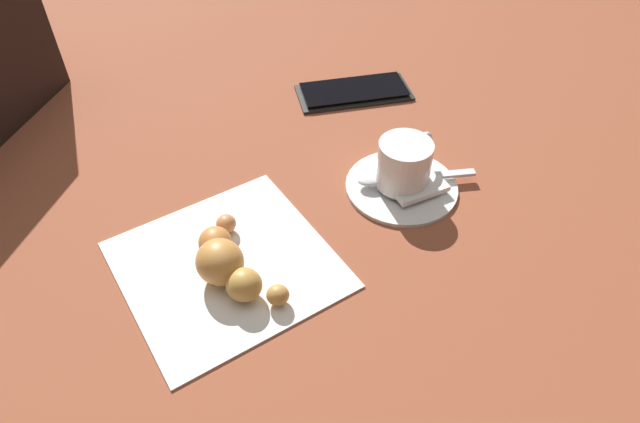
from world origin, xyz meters
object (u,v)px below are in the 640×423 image
Objects in this scene: saucer at (402,185)px; cell_phone at (354,91)px; teaspoon at (397,178)px; sugar_packet at (422,191)px; croissant at (227,262)px; napkin at (227,264)px; espresso_cup at (405,163)px.

saucer is 0.75× the size of cell_phone.
teaspoon is 1.94× the size of sugar_packet.
croissant is at bearing -7.96° from saucer.
saucer is at bearing 59.71° from cell_phone.
croissant is at bearing 62.32° from napkin.
saucer reaches higher than napkin.
espresso_cup reaches higher than cell_phone.
teaspoon is at bearing 169.70° from napkin.
sugar_packet is 0.31× the size of napkin.
saucer is at bearing 110.17° from sugar_packet.
napkin is at bearing 179.11° from sugar_packet.
sugar_packet is at bearing 165.45° from croissant.
croissant is 0.33m from cell_phone.
saucer is at bearing 110.00° from teaspoon.
napkin is (0.20, -0.04, -0.00)m from saucer.
espresso_cup is 0.71× the size of teaspoon.
espresso_cup reaches higher than sugar_packet.
espresso_cup is 0.50× the size of cell_phone.
sugar_packet is 0.22m from croissant.
saucer is 0.03m from sugar_packet.
saucer is 0.19m from cell_phone.
teaspoon is at bearing -70.00° from saucer.
espresso_cup is at bearing 168.29° from napkin.
napkin is at bearing 22.32° from cell_phone.
espresso_cup is 0.19m from cell_phone.
sugar_packet reaches higher than napkin.
saucer is 0.21m from croissant.
teaspoon is 0.89× the size of croissant.
croissant reaches higher than cell_phone.
saucer is 0.64× the size of napkin.
sugar_packet is 0.21m from cell_phone.
sugar_packet is at bearing 96.01° from teaspoon.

